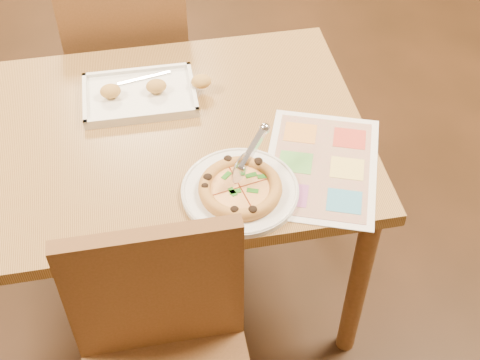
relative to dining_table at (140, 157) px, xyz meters
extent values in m
plane|color=black|center=(0.00, 0.00, -0.63)|extent=(7.00, 7.00, 0.00)
cube|color=olive|center=(0.00, 0.00, 0.07)|extent=(1.30, 0.85, 0.04)
cylinder|color=brown|center=(0.59, -0.36, -0.29)|extent=(0.06, 0.06, 0.68)
cylinder|color=brown|center=(0.59, 0.36, -0.29)|extent=(0.06, 0.06, 0.68)
cube|color=brown|center=(0.00, -0.51, 0.04)|extent=(0.42, 0.04, 0.45)
cube|color=brown|center=(0.00, 0.70, -0.18)|extent=(0.42, 0.42, 0.04)
cube|color=brown|center=(0.00, 0.51, 0.04)|extent=(0.42, 0.04, 0.45)
cylinder|color=silver|center=(0.25, -0.27, 0.09)|extent=(0.37, 0.37, 0.02)
cylinder|color=#C08841|center=(0.25, -0.28, 0.11)|extent=(0.21, 0.21, 0.01)
cylinder|color=#FFE68A|center=(0.25, -0.28, 0.11)|extent=(0.18, 0.18, 0.01)
torus|color=#C08841|center=(0.25, -0.28, 0.11)|extent=(0.22, 0.22, 0.03)
cylinder|color=silver|center=(0.25, -0.25, 0.16)|extent=(0.06, 0.07, 0.09)
cube|color=silver|center=(0.29, -0.21, 0.18)|extent=(0.10, 0.11, 0.06)
cube|color=silver|center=(0.02, 0.16, 0.09)|extent=(0.34, 0.23, 0.02)
cube|color=silver|center=(0.02, 0.16, 0.11)|extent=(0.17, 0.04, 0.00)
ellipsoid|color=#B88642|center=(-0.06, 0.16, 0.13)|extent=(0.06, 0.05, 0.04)
ellipsoid|color=#B88642|center=(0.07, 0.16, 0.13)|extent=(0.06, 0.05, 0.04)
ellipsoid|color=#B88642|center=(0.21, 0.16, 0.13)|extent=(0.06, 0.05, 0.04)
cube|color=silver|center=(0.48, -0.22, 0.09)|extent=(0.43, 0.50, 0.00)
camera|label=1|loc=(0.03, -1.42, 1.38)|focal=50.00mm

